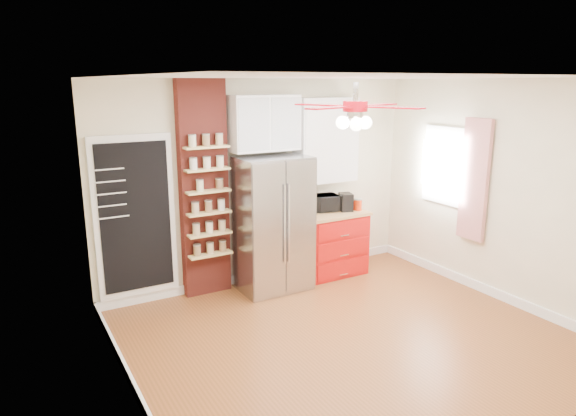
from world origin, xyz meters
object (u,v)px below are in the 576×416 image
toaster_oven (323,203)px  coffee_maker (346,202)px  fridge (272,224)px  canister_left (358,205)px  red_cabinet (331,242)px  ceiling_fan (355,107)px  pantry_jar_oats (200,186)px

toaster_oven → coffee_maker: 0.32m
fridge → canister_left: 1.35m
toaster_oven → red_cabinet: bearing=-38.1°
fridge → red_cabinet: 1.06m
fridge → ceiling_fan: (0.05, -1.63, 1.55)m
toaster_oven → pantry_jar_oats: pantry_jar_oats is taller
toaster_oven → canister_left: size_ratio=2.72×
pantry_jar_oats → red_cabinet: bearing=-2.8°
canister_left → pantry_jar_oats: (-2.24, 0.20, 0.46)m
ceiling_fan → pantry_jar_oats: size_ratio=10.58×
fridge → red_cabinet: size_ratio=1.86×
fridge → coffee_maker: fridge is taller
ceiling_fan → toaster_oven: 2.42m
red_cabinet → ceiling_fan: 2.75m
coffee_maker → canister_left: 0.18m
fridge → toaster_oven: bearing=9.6°
coffee_maker → pantry_jar_oats: pantry_jar_oats is taller
coffee_maker → ceiling_fan: bearing=-106.1°
ceiling_fan → pantry_jar_oats: ceiling_fan is taller
red_cabinet → canister_left: size_ratio=6.21×
fridge → pantry_jar_oats: fridge is taller
fridge → red_cabinet: fridge is taller
pantry_jar_oats → ceiling_fan: bearing=-61.7°
ceiling_fan → canister_left: ceiling_fan is taller
red_cabinet → ceiling_fan: ceiling_fan is taller
fridge → canister_left: bearing=-2.5°
pantry_jar_oats → coffee_maker: bearing=-3.8°
toaster_oven → canister_left: toaster_oven is taller
canister_left → pantry_jar_oats: size_ratio=1.15×
red_cabinet → canister_left: 0.65m
coffee_maker → fridge: bearing=-161.4°
ceiling_fan → toaster_oven: (0.84, 1.78, -1.41)m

